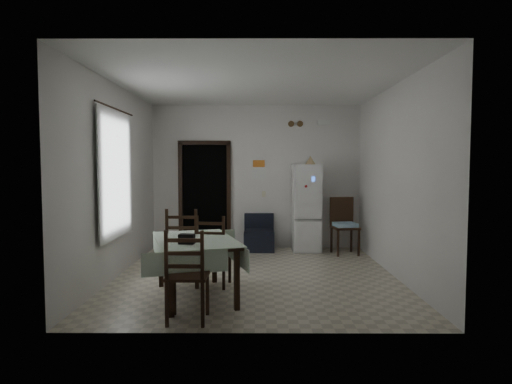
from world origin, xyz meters
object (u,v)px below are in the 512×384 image
at_px(corner_chair, 345,226).
at_px(dining_chair_far_right, 214,250).
at_px(navy_seat, 259,233).
at_px(dining_chair_far_left, 185,246).
at_px(dining_chair_near_head, 188,275).
at_px(dining_table, 195,268).
at_px(fridge, 306,208).

relative_size(corner_chair, dining_chair_far_right, 1.07).
bearing_deg(navy_seat, dining_chair_far_left, -113.32).
relative_size(navy_seat, dining_chair_far_right, 0.71).
height_order(dining_chair_far_right, dining_chair_near_head, dining_chair_near_head).
xyz_separation_m(navy_seat, dining_table, (-0.82, -3.01, 0.02)).
xyz_separation_m(fridge, dining_chair_near_head, (-1.71, -3.84, -0.34)).
height_order(navy_seat, corner_chair, corner_chair).
relative_size(navy_seat, dining_table, 0.49).
relative_size(fridge, dining_chair_far_left, 1.56).
distance_m(fridge, dining_chair_near_head, 4.22).
bearing_deg(dining_chair_far_right, dining_table, 80.45).
distance_m(dining_table, dining_chair_near_head, 0.84).
distance_m(dining_chair_far_right, dining_chair_near_head, 1.37).
xyz_separation_m(corner_chair, dining_chair_far_left, (-2.68, -2.07, 0.01)).
distance_m(navy_seat, corner_chair, 1.67).
height_order(dining_table, dining_chair_far_right, dining_chair_far_right).
distance_m(navy_seat, dining_table, 3.12).
height_order(corner_chair, dining_chair_near_head, corner_chair).
relative_size(dining_table, dining_chair_far_left, 1.33).
distance_m(dining_chair_far_left, dining_chair_near_head, 1.45).
relative_size(corner_chair, dining_chair_near_head, 1.06).
relative_size(navy_seat, dining_chair_near_head, 0.70).
height_order(dining_table, dining_chair_far_left, dining_chair_far_left).
bearing_deg(dining_chair_far_right, dining_chair_near_head, 93.11).
xyz_separation_m(corner_chair, dining_table, (-2.44, -2.67, -0.16)).
distance_m(navy_seat, dining_chair_far_left, 2.64).
distance_m(fridge, dining_chair_far_right, 2.95).
bearing_deg(fridge, dining_chair_far_right, -123.32).
bearing_deg(dining_table, navy_seat, 57.02).
bearing_deg(navy_seat, fridge, 0.27).
height_order(navy_seat, dining_chair_near_head, dining_chair_near_head).
bearing_deg(dining_chair_near_head, dining_chair_far_right, -95.04).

